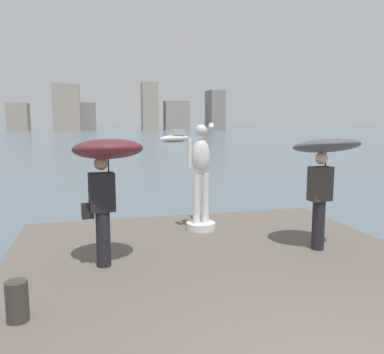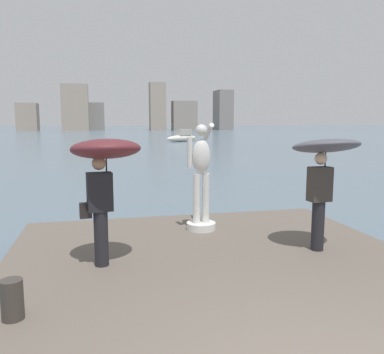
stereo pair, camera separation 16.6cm
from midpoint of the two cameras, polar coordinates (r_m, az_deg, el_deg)
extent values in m
plane|color=slate|center=(42.52, -10.49, 4.27)|extent=(400.00, 400.00, 0.00)
cube|color=#60564C|center=(5.32, 9.69, -19.73)|extent=(6.82, 9.86, 0.40)
cylinder|color=silver|center=(8.46, 1.87, -7.00)|extent=(0.61, 0.61, 0.15)
cylinder|color=silver|center=(8.31, 1.22, -3.09)|extent=(0.15, 0.15, 1.04)
cylinder|color=silver|center=(8.36, 2.55, -3.03)|extent=(0.15, 0.15, 1.04)
ellipsoid|color=silver|center=(8.21, 1.92, 2.94)|extent=(0.38, 0.26, 0.71)
sphere|color=silver|center=(8.18, 1.94, 6.69)|extent=(0.24, 0.24, 0.24)
cylinder|color=silver|center=(8.14, 0.29, 3.52)|extent=(0.10, 0.10, 0.62)
cylinder|color=silver|center=(8.50, 2.91, 6.43)|extent=(0.10, 0.59, 0.40)
cylinder|color=black|center=(6.47, -12.12, -8.56)|extent=(0.22, 0.22, 0.88)
cube|color=black|center=(6.30, -12.31, -2.09)|extent=(0.41, 0.29, 0.60)
sphere|color=#A87A5B|center=(6.24, -12.43, 1.94)|extent=(0.21, 0.21, 0.21)
cylinder|color=#262626|center=(6.31, -11.37, 0.85)|extent=(0.02, 0.02, 0.53)
ellipsoid|color=#5B2328|center=(6.28, -11.46, 3.95)|extent=(1.21, 1.23, 0.40)
cube|color=black|center=(6.35, -14.23, -4.66)|extent=(0.19, 0.12, 0.24)
cylinder|color=black|center=(7.43, 18.15, -6.62)|extent=(0.22, 0.22, 0.88)
cube|color=#38332D|center=(7.28, 18.40, -0.97)|extent=(0.40, 0.27, 0.60)
sphere|color=beige|center=(7.23, 18.56, 2.52)|extent=(0.21, 0.21, 0.21)
cylinder|color=#262626|center=(7.34, 19.09, 1.63)|extent=(0.02, 0.02, 0.55)
ellipsoid|color=#4C4C56|center=(7.32, 19.21, 4.21)|extent=(1.23, 1.25, 0.38)
cylinder|color=#38332D|center=(5.17, -23.44, -15.77)|extent=(0.25, 0.25, 0.47)
ellipsoid|color=silver|center=(52.66, -1.36, 5.55)|extent=(5.08, 3.93, 0.84)
cube|color=#B2ADA3|center=(52.92, -1.06, 6.41)|extent=(2.25, 1.89, 0.81)
cube|color=gray|center=(120.67, -22.39, 7.93)|extent=(5.50, 5.58, 7.56)
cube|color=gray|center=(114.43, -16.28, 9.45)|extent=(6.93, 7.35, 12.39)
cube|color=gray|center=(120.81, -13.57, 8.38)|extent=(4.92, 6.52, 7.87)
cube|color=gray|center=(116.73, -4.91, 9.99)|extent=(4.47, 4.13, 13.55)
cube|color=gray|center=(117.79, -1.07, 8.75)|extent=(7.06, 4.10, 8.42)
cube|color=gray|center=(124.08, 4.50, 9.49)|extent=(4.47, 7.36, 11.87)
camera|label=1|loc=(0.08, -89.41, 0.08)|focal=37.34mm
camera|label=2|loc=(0.08, 90.59, -0.08)|focal=37.34mm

